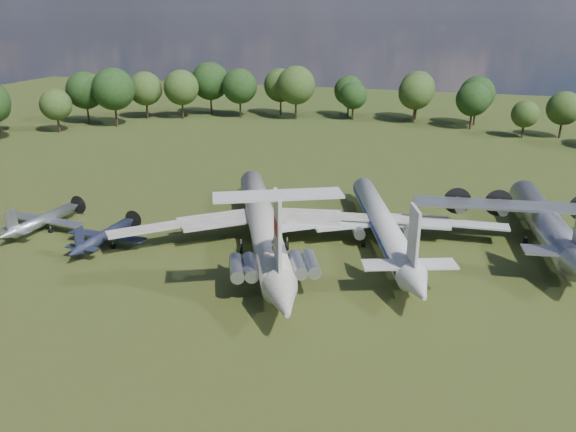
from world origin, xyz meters
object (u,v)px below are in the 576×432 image
(tu104_jet, at_px, (382,228))
(il62_airliner, at_px, (263,227))
(person_on_il62, at_px, (274,246))
(an12_transport, at_px, (545,227))
(small_prop_northwest, at_px, (43,223))
(small_prop_west, at_px, (105,238))

(tu104_jet, bearing_deg, il62_airliner, 179.91)
(person_on_il62, bearing_deg, an12_transport, -147.70)
(tu104_jet, bearing_deg, small_prop_northwest, 172.16)
(person_on_il62, bearing_deg, tu104_jet, -123.57)
(small_prop_northwest, bearing_deg, an12_transport, 17.56)
(an12_transport, height_order, person_on_il62, person_on_il62)
(tu104_jet, xyz_separation_m, small_prop_west, (-33.25, -11.14, -1.07))
(tu104_jet, height_order, person_on_il62, person_on_il62)
(an12_transport, distance_m, small_prop_west, 55.57)
(small_prop_west, distance_m, small_prop_northwest, 11.33)
(small_prop_west, bearing_deg, il62_airliner, 19.78)
(tu104_jet, height_order, small_prop_northwest, tu104_jet)
(small_prop_west, height_order, small_prop_northwest, small_prop_northwest)
(person_on_il62, bearing_deg, small_prop_northwest, -20.17)
(il62_airliner, bearing_deg, tu104_jet, -5.76)
(small_prop_west, relative_size, small_prop_northwest, 0.93)
(small_prop_west, bearing_deg, small_prop_northwest, 170.44)
(an12_transport, xyz_separation_m, small_prop_northwest, (-63.99, -14.80, -1.26))
(small_prop_west, xyz_separation_m, person_on_il62, (24.62, -6.13, 4.69))
(il62_airliner, bearing_deg, an12_transport, -7.17)
(il62_airliner, relative_size, an12_transport, 1.36)
(small_prop_northwest, bearing_deg, tu104_jet, 15.91)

